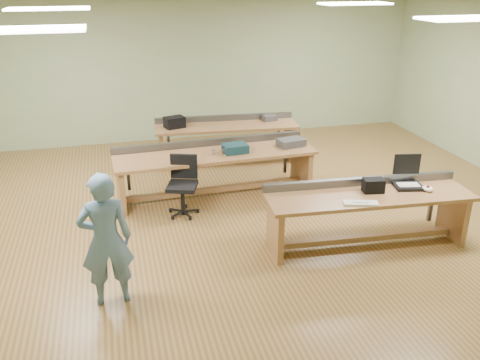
# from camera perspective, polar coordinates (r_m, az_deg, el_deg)

# --- Properties ---
(floor) EXTENTS (10.00, 10.00, 0.00)m
(floor) POSITION_cam_1_polar(r_m,az_deg,el_deg) (7.95, -0.46, -3.62)
(floor) COLOR olive
(floor) RESTS_ON ground
(ceiling) EXTENTS (10.00, 10.00, 0.00)m
(ceiling) POSITION_cam_1_polar(r_m,az_deg,el_deg) (7.16, -0.54, 18.49)
(ceiling) COLOR silver
(ceiling) RESTS_ON wall_back
(wall_back) EXTENTS (10.00, 0.04, 3.00)m
(wall_back) POSITION_cam_1_polar(r_m,az_deg,el_deg) (11.24, -5.59, 12.14)
(wall_back) COLOR #A0B88B
(wall_back) RESTS_ON floor
(wall_front) EXTENTS (10.00, 0.04, 3.00)m
(wall_front) POSITION_cam_1_polar(r_m,az_deg,el_deg) (3.94, 13.98, -8.69)
(wall_front) COLOR #A0B88B
(wall_front) RESTS_ON floor
(fluor_panels) EXTENTS (6.20, 3.50, 0.03)m
(fluor_panels) POSITION_cam_1_polar(r_m,az_deg,el_deg) (7.16, -0.54, 18.25)
(fluor_panels) COLOR white
(fluor_panels) RESTS_ON ceiling
(workbench_front) EXTENTS (2.81, 0.94, 0.86)m
(workbench_front) POSITION_cam_1_polar(r_m,az_deg,el_deg) (7.05, 14.08, -2.93)
(workbench_front) COLOR #996740
(workbench_front) RESTS_ON floor
(workbench_mid) EXTENTS (3.31, 1.00, 0.86)m
(workbench_mid) POSITION_cam_1_polar(r_m,az_deg,el_deg) (8.38, -2.85, 1.97)
(workbench_mid) COLOR #996740
(workbench_mid) RESTS_ON floor
(workbench_back) EXTENTS (2.78, 0.95, 0.86)m
(workbench_back) POSITION_cam_1_polar(r_m,az_deg,el_deg) (9.89, -1.53, 5.15)
(workbench_back) COLOR #996740
(workbench_back) RESTS_ON floor
(person) EXTENTS (0.60, 0.41, 1.57)m
(person) POSITION_cam_1_polar(r_m,az_deg,el_deg) (5.74, -14.84, -6.53)
(person) COLOR slate
(person) RESTS_ON floor
(laptop_base) EXTENTS (0.42, 0.37, 0.04)m
(laptop_base) POSITION_cam_1_polar(r_m,az_deg,el_deg) (7.30, 18.36, -0.67)
(laptop_base) COLOR black
(laptop_base) RESTS_ON workbench_front
(laptop_screen) EXTENTS (0.36, 0.09, 0.29)m
(laptop_screen) POSITION_cam_1_polar(r_m,az_deg,el_deg) (7.33, 18.24, 1.72)
(laptop_screen) COLOR black
(laptop_screen) RESTS_ON laptop_base
(keyboard) EXTENTS (0.46, 0.27, 0.03)m
(keyboard) POSITION_cam_1_polar(r_m,az_deg,el_deg) (6.63, 13.38, -2.54)
(keyboard) COLOR silver
(keyboard) RESTS_ON workbench_front
(trackball_mouse) EXTENTS (0.19, 0.20, 0.07)m
(trackball_mouse) POSITION_cam_1_polar(r_m,az_deg,el_deg) (7.27, 20.33, -0.90)
(trackball_mouse) COLOR white
(trackball_mouse) RESTS_ON workbench_front
(camera_bag) EXTENTS (0.30, 0.22, 0.18)m
(camera_bag) POSITION_cam_1_polar(r_m,az_deg,el_deg) (7.00, 14.74, -0.59)
(camera_bag) COLOR black
(camera_bag) RESTS_ON workbench_front
(task_chair) EXTENTS (0.63, 0.63, 0.91)m
(task_chair) POSITION_cam_1_polar(r_m,az_deg,el_deg) (7.83, -6.41, -1.50)
(task_chair) COLOR black
(task_chair) RESTS_ON floor
(parts_bin_teal) EXTENTS (0.41, 0.32, 0.14)m
(parts_bin_teal) POSITION_cam_1_polar(r_m,az_deg,el_deg) (8.28, -0.55, 3.59)
(parts_bin_teal) COLOR #13333E
(parts_bin_teal) RESTS_ON workbench_mid
(parts_bin_grey) EXTENTS (0.49, 0.36, 0.12)m
(parts_bin_grey) POSITION_cam_1_polar(r_m,az_deg,el_deg) (8.64, 5.76, 4.24)
(parts_bin_grey) COLOR #3B3B3E
(parts_bin_grey) RESTS_ON workbench_mid
(mug) EXTENTS (0.13, 0.13, 0.10)m
(mug) POSITION_cam_1_polar(r_m,az_deg,el_deg) (8.24, -1.74, 3.36)
(mug) COLOR #3B3B3E
(mug) RESTS_ON workbench_mid
(drinks_can) EXTENTS (0.08, 0.08, 0.11)m
(drinks_can) POSITION_cam_1_polar(r_m,az_deg,el_deg) (8.17, -3.11, 3.18)
(drinks_can) COLOR #B9B9BD
(drinks_can) RESTS_ON workbench_mid
(storage_box_back) EXTENTS (0.42, 0.35, 0.21)m
(storage_box_back) POSITION_cam_1_polar(r_m,az_deg,el_deg) (9.69, -7.37, 6.45)
(storage_box_back) COLOR black
(storage_box_back) RESTS_ON workbench_back
(tray_back) EXTENTS (0.29, 0.24, 0.11)m
(tray_back) POSITION_cam_1_polar(r_m,az_deg,el_deg) (10.11, 3.35, 6.98)
(tray_back) COLOR #3B3B3E
(tray_back) RESTS_ON workbench_back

